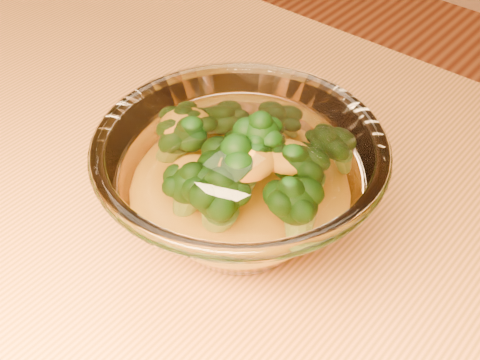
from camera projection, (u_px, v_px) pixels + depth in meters
The scene contains 4 objects.
table at pixel (119, 295), 0.63m from camera, with size 1.20×0.80×0.75m.
glass_bowl at pixel (240, 185), 0.52m from camera, with size 0.23×0.23×0.10m.
cheese_sauce at pixel (240, 204), 0.54m from camera, with size 0.12×0.12×0.03m, color orange.
broccoli_heap at pixel (242, 164), 0.52m from camera, with size 0.16×0.14×0.07m.
Camera 1 is at (0.34, -0.23, 1.15)m, focal length 50.00 mm.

